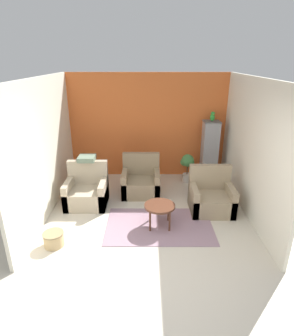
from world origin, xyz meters
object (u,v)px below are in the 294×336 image
birdcage (209,152)px  armchair_left (86,192)px  parrot (212,117)px  coffee_table (159,207)px  armchair_right (210,198)px  armchair_middle (140,182)px  potted_plant (187,164)px  wicker_basket (53,239)px

birdcage → armchair_left: bearing=-155.3°
birdcage → parrot: size_ratio=6.42×
coffee_table → birdcage: birdcage is taller
armchair_right → armchair_middle: 1.65m
armchair_middle → birdcage: size_ratio=0.59×
birdcage → coffee_table: bearing=-121.6°
armchair_right → birdcage: size_ratio=0.59×
coffee_table → armchair_right: (1.08, 0.60, -0.12)m
birdcage → parrot: (-0.00, 0.00, 0.90)m
armchair_right → parrot: parrot is taller
parrot → potted_plant: size_ratio=0.33×
armchair_right → parrot: bearing=80.8°
armchair_middle → potted_plant: bearing=29.5°
coffee_table → armchair_left: bearing=150.4°
armchair_middle → coffee_table: bearing=-75.0°
potted_plant → wicker_basket: size_ratio=2.11×
coffee_table → armchair_right: bearing=29.0°
birdcage → potted_plant: size_ratio=2.10×
birdcage → wicker_basket: bearing=-138.6°
coffee_table → potted_plant: 2.18m
armchair_middle → birdcage: bearing=24.9°
armchair_right → wicker_basket: bearing=-157.6°
armchair_middle → parrot: 2.32m
armchair_left → armchair_middle: 1.26m
armchair_right → armchair_left: bearing=174.2°
armchair_left → potted_plant: 2.59m
coffee_table → armchair_left: 1.75m
armchair_left → wicker_basket: 1.49m
armchair_left → parrot: bearing=24.7°
armchair_right → coffee_table: bearing=-151.0°
armchair_middle → potted_plant: size_ratio=1.24×
coffee_table → wicker_basket: 1.91m
potted_plant → wicker_basket: bearing=-134.5°
armchair_right → parrot: size_ratio=3.80×
armchair_middle → parrot: (1.71, 0.80, 1.36)m
coffee_table → armchair_left: armchair_left is taller
armchair_right → armchair_middle: size_ratio=1.00×
coffee_table → armchair_middle: (-0.37, 1.38, -0.12)m
coffee_table → armchair_middle: bearing=105.0°
armchair_middle → wicker_basket: armchair_middle is taller
armchair_middle → parrot: parrot is taller
armchair_middle → parrot: bearing=25.0°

